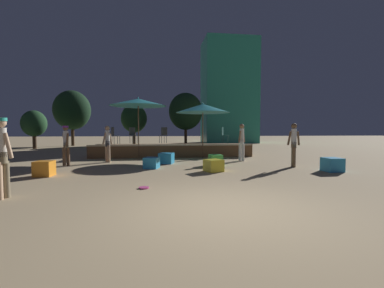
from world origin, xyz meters
The scene contains 25 objects.
ground_plane centered at (0.00, 0.00, 0.00)m, with size 120.00×120.00×0.00m, color tan.
wooden_deck centered at (-0.40, 9.96, 0.32)m, with size 8.61×2.26×0.71m.
patio_umbrella_0 centered at (1.14, 8.62, 2.57)m, with size 2.77×2.77×2.87m.
patio_umbrella_1 centered at (-2.15, 8.85, 2.85)m, with size 2.86×2.86×3.12m.
cube_seat_0 centered at (-4.68, 4.00, 0.24)m, with size 0.53×0.53×0.48m.
cube_seat_1 centered at (1.17, 5.73, 0.22)m, with size 0.53×0.53×0.44m.
cube_seat_2 centered at (-1.40, 5.28, 0.21)m, with size 0.64×0.64×0.41m.
cube_seat_3 centered at (-0.80, 6.64, 0.23)m, with size 0.73×0.73×0.45m.
cube_seat_4 centered at (4.88, 3.72, 0.24)m, with size 0.58×0.58×0.48m.
cube_seat_5 centered at (0.77, 4.24, 0.21)m, with size 0.70×0.70×0.42m.
person_0 centered at (2.74, 7.15, 0.95)m, with size 0.46×0.41×1.74m.
person_1 centered at (-3.40, 7.37, 0.87)m, with size 0.41×0.41×1.64m.
person_2 centered at (-4.36, 1.29, 0.95)m, with size 0.50×0.29×1.70m.
person_3 centered at (-4.85, 6.43, 0.90)m, with size 0.39×0.43×1.62m.
person_4 centered at (4.11, 4.93, 0.93)m, with size 0.49×0.29×1.71m.
bistro_chair_0 centered at (-3.45, 9.35, 1.25)m, with size 0.47×0.47×0.90m.
bistro_chair_1 centered at (-0.85, 10.14, 1.25)m, with size 0.45×0.45×0.90m.
bistro_chair_2 centered at (2.45, 9.38, 1.25)m, with size 0.46×0.46×0.90m.
bistro_chair_3 centered at (-2.57, 10.23, 1.25)m, with size 0.47×0.47×0.90m.
frisbee_disc centered at (-1.49, 1.88, 0.02)m, with size 0.25×0.25×0.03m.
background_tree_0 centered at (1.51, 20.89, 3.31)m, with size 3.32×3.32×5.14m.
background_tree_1 centered at (-9.13, 20.73, 3.32)m, with size 3.29×3.29×5.14m.
background_tree_2 centered at (-10.72, 16.81, 1.96)m, with size 1.83×1.83×2.98m.
background_tree_3 centered at (-3.56, 21.52, 2.61)m, with size 2.54×2.54×4.02m.
distant_building centered at (6.95, 24.76, 5.86)m, with size 5.95×4.33×11.71m.
Camera 1 is at (-1.11, -4.47, 1.43)m, focal length 24.00 mm.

